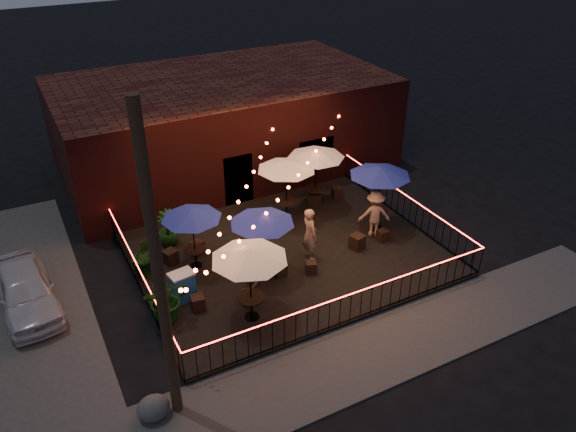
{
  "coord_description": "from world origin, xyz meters",
  "views": [
    {
      "loc": [
        -7.39,
        -12.21,
        11.13
      ],
      "look_at": [
        0.21,
        2.26,
        1.44
      ],
      "focal_mm": 35.0,
      "sensor_mm": 36.0,
      "label": 1
    }
  ],
  "objects_px": {
    "boulder": "(153,408)",
    "cooler": "(183,286)",
    "cafe_table_3": "(286,166)",
    "cafe_table_5": "(316,154)",
    "cafe_table_1": "(191,215)",
    "cafe_table_2": "(262,219)",
    "utility_pole": "(159,279)",
    "cafe_table_0": "(249,255)",
    "cafe_table_4": "(380,172)"
  },
  "relations": [
    {
      "from": "utility_pole",
      "to": "cafe_table_0",
      "type": "distance_m",
      "value": 4.0
    },
    {
      "from": "cafe_table_2",
      "to": "cooler",
      "type": "height_order",
      "value": "cafe_table_2"
    },
    {
      "from": "cafe_table_1",
      "to": "cafe_table_3",
      "type": "height_order",
      "value": "cafe_table_3"
    },
    {
      "from": "cafe_table_2",
      "to": "cooler",
      "type": "relative_size",
      "value": 2.36
    },
    {
      "from": "cafe_table_1",
      "to": "boulder",
      "type": "distance_m",
      "value": 6.33
    },
    {
      "from": "cafe_table_2",
      "to": "boulder",
      "type": "relative_size",
      "value": 2.68
    },
    {
      "from": "cafe_table_4",
      "to": "cooler",
      "type": "xyz_separation_m",
      "value": [
        -7.7,
        -0.78,
        -1.74
      ]
    },
    {
      "from": "utility_pole",
      "to": "cafe_table_2",
      "type": "height_order",
      "value": "utility_pole"
    },
    {
      "from": "cafe_table_1",
      "to": "cooler",
      "type": "distance_m",
      "value": 2.29
    },
    {
      "from": "cooler",
      "to": "cafe_table_2",
      "type": "bearing_deg",
      "value": -7.87
    },
    {
      "from": "utility_pole",
      "to": "cafe_table_2",
      "type": "relative_size",
      "value": 3.52
    },
    {
      "from": "cooler",
      "to": "cafe_table_3",
      "type": "bearing_deg",
      "value": 21.09
    },
    {
      "from": "cafe_table_4",
      "to": "cooler",
      "type": "bearing_deg",
      "value": -174.18
    },
    {
      "from": "cafe_table_0",
      "to": "boulder",
      "type": "height_order",
      "value": "cafe_table_0"
    },
    {
      "from": "cafe_table_2",
      "to": "utility_pole",
      "type": "bearing_deg",
      "value": -137.19
    },
    {
      "from": "cafe_table_1",
      "to": "cafe_table_3",
      "type": "relative_size",
      "value": 0.92
    },
    {
      "from": "cafe_table_1",
      "to": "cafe_table_4",
      "type": "xyz_separation_m",
      "value": [
        6.77,
        -0.69,
        0.26
      ]
    },
    {
      "from": "boulder",
      "to": "cafe_table_4",
      "type": "bearing_deg",
      "value": 25.32
    },
    {
      "from": "cafe_table_0",
      "to": "cafe_table_3",
      "type": "height_order",
      "value": "cafe_table_0"
    },
    {
      "from": "cafe_table_2",
      "to": "cafe_table_3",
      "type": "xyz_separation_m",
      "value": [
        2.32,
        2.82,
        0.11
      ]
    },
    {
      "from": "boulder",
      "to": "cooler",
      "type": "bearing_deg",
      "value": 61.9
    },
    {
      "from": "cafe_table_5",
      "to": "cafe_table_3",
      "type": "bearing_deg",
      "value": -164.97
    },
    {
      "from": "cooler",
      "to": "boulder",
      "type": "bearing_deg",
      "value": -126.42
    },
    {
      "from": "utility_pole",
      "to": "cooler",
      "type": "distance_m",
      "value": 5.32
    },
    {
      "from": "cooler",
      "to": "boulder",
      "type": "xyz_separation_m",
      "value": [
        -2.04,
        -3.82,
        -0.31
      ]
    },
    {
      "from": "cafe_table_1",
      "to": "cafe_table_5",
      "type": "height_order",
      "value": "cafe_table_5"
    },
    {
      "from": "cafe_table_1",
      "to": "cafe_table_2",
      "type": "xyz_separation_m",
      "value": [
        1.79,
        -1.45,
        0.11
      ]
    },
    {
      "from": "cafe_table_2",
      "to": "cafe_table_3",
      "type": "distance_m",
      "value": 3.65
    },
    {
      "from": "utility_pole",
      "to": "boulder",
      "type": "distance_m",
      "value": 3.71
    },
    {
      "from": "cafe_table_0",
      "to": "cafe_table_4",
      "type": "xyz_separation_m",
      "value": [
        6.2,
        2.52,
        0.01
      ]
    },
    {
      "from": "cafe_table_2",
      "to": "cafe_table_5",
      "type": "distance_m",
      "value": 4.97
    },
    {
      "from": "cafe_table_2",
      "to": "cafe_table_0",
      "type": "bearing_deg",
      "value": -124.77
    },
    {
      "from": "cafe_table_0",
      "to": "cafe_table_2",
      "type": "height_order",
      "value": "cafe_table_0"
    },
    {
      "from": "utility_pole",
      "to": "cafe_table_0",
      "type": "bearing_deg",
      "value": 35.57
    },
    {
      "from": "cafe_table_3",
      "to": "cafe_table_5",
      "type": "height_order",
      "value": "cafe_table_5"
    },
    {
      "from": "utility_pole",
      "to": "cafe_table_1",
      "type": "distance_m",
      "value": 6.14
    },
    {
      "from": "cafe_table_2",
      "to": "cafe_table_1",
      "type": "bearing_deg",
      "value": 140.85
    },
    {
      "from": "utility_pole",
      "to": "cafe_table_5",
      "type": "xyz_separation_m",
      "value": [
        7.98,
        7.09,
        -1.65
      ]
    },
    {
      "from": "cafe_table_1",
      "to": "cafe_table_2",
      "type": "distance_m",
      "value": 2.3
    },
    {
      "from": "cafe_table_5",
      "to": "cooler",
      "type": "xyz_separation_m",
      "value": [
        -6.51,
        -3.23,
        -1.72
      ]
    },
    {
      "from": "cafe_table_2",
      "to": "cafe_table_4",
      "type": "bearing_deg",
      "value": 8.7
    },
    {
      "from": "cafe_table_0",
      "to": "cafe_table_1",
      "type": "height_order",
      "value": "cafe_table_0"
    },
    {
      "from": "cafe_table_0",
      "to": "cooler",
      "type": "height_order",
      "value": "cafe_table_0"
    },
    {
      "from": "cafe_table_2",
      "to": "boulder",
      "type": "distance_m",
      "value": 6.41
    },
    {
      "from": "utility_pole",
      "to": "cafe_table_0",
      "type": "height_order",
      "value": "utility_pole"
    },
    {
      "from": "cafe_table_1",
      "to": "cafe_table_0",
      "type": "bearing_deg",
      "value": -80.01
    },
    {
      "from": "cafe_table_4",
      "to": "cafe_table_5",
      "type": "bearing_deg",
      "value": 115.85
    },
    {
      "from": "cafe_table_3",
      "to": "cooler",
      "type": "relative_size",
      "value": 2.49
    },
    {
      "from": "cafe_table_0",
      "to": "cafe_table_2",
      "type": "xyz_separation_m",
      "value": [
        1.22,
        1.76,
        -0.14
      ]
    },
    {
      "from": "utility_pole",
      "to": "cafe_table_3",
      "type": "bearing_deg",
      "value": 45.83
    }
  ]
}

